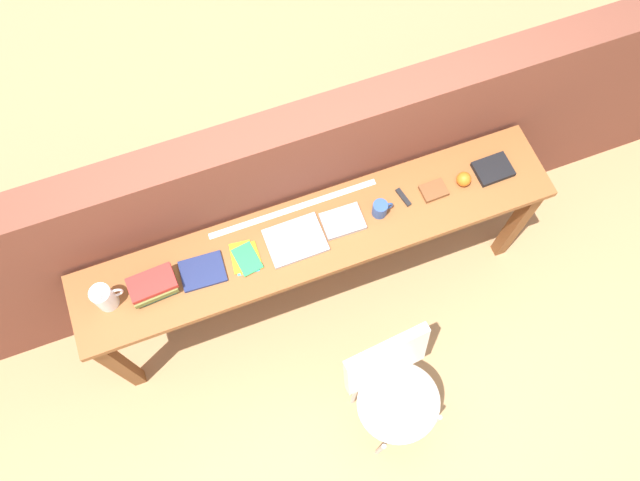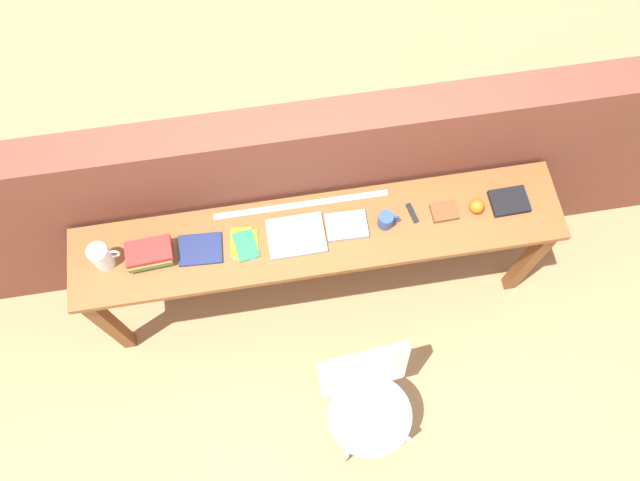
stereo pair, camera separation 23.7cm
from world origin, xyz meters
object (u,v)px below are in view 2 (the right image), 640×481
Objects in this scene: multitool_folded at (412,213)px; leather_journal_brown at (444,212)px; book_open_centre at (296,236)px; book_stack_leftmost at (150,254)px; magazine_cycling at (200,249)px; pitcher_white at (102,256)px; pamphlet_pile_colourful at (244,244)px; chair_white_moulded at (367,400)px; mug at (386,220)px; book_repair_rightmost at (509,201)px; sports_ball_small at (477,206)px.

leather_journal_brown is (0.16, -0.02, 0.00)m from multitool_folded.
book_stack_leftmost is at bearing 179.30° from book_open_centre.
magazine_cycling is 1.95× the size of multitool_folded.
book_stack_leftmost is (0.22, -0.01, -0.03)m from pitcher_white.
multitool_folded is 0.85× the size of leather_journal_brown.
pamphlet_pile_colourful is (0.68, -0.01, -0.07)m from pitcher_white.
chair_white_moulded is at bearing -124.39° from leather_journal_brown.
book_open_centre is at bearing 179.36° from leather_journal_brown.
magazine_cycling is 1.95× the size of mug.
pamphlet_pile_colourful is 1.01× the size of book_repair_rightmost.
pitcher_white is at bearing 179.89° from sports_ball_small.
mug is 1.43× the size of sports_ball_small.
book_stack_leftmost is 2.10× the size of multitool_folded.
mug is (0.22, 0.80, 0.40)m from chair_white_moulded.
multitool_folded reaches higher than pamphlet_pile_colourful.
pitcher_white reaches higher than book_open_centre.
book_open_centre reaches higher than multitool_folded.
magazine_cycling is at bearing -0.94° from pitcher_white.
leather_journal_brown is at bearing 178.26° from sports_ball_small.
multitool_folded is at bearing 2.42° from pamphlet_pile_colourful.
leather_journal_brown is (1.70, 0.00, -0.07)m from pitcher_white.
leather_journal_brown is (0.31, 0.01, -0.03)m from mug.
pitcher_white is 0.79× the size of book_stack_leftmost.
magazine_cycling is at bearing 179.41° from book_repair_rightmost.
pitcher_white is at bearing 178.80° from book_open_centre.
pamphlet_pile_colourful is 1.02m from leather_journal_brown.
magazine_cycling is 1.13× the size of book_repair_rightmost.
mug is 0.15m from multitool_folded.
mug reaches higher than leather_journal_brown.
leather_journal_brown is at bearing 3.69° from magazine_cycling.
mug reaches higher than magazine_cycling.
pitcher_white is 2.39× the size of sports_ball_small.
mug is (1.18, -0.00, -0.00)m from book_stack_leftmost.
pamphlet_pile_colourful is 1.19m from sports_ball_small.
leather_journal_brown is at bearing 0.40° from book_stack_leftmost.
book_stack_leftmost is 1.22× the size of book_repair_rightmost.
book_stack_leftmost is at bearing 179.83° from mug.
magazine_cycling is (0.46, -0.01, -0.07)m from pitcher_white.
multitool_folded is at bearing 0.82° from pitcher_white.
mug reaches higher than sports_ball_small.
pitcher_white is 0.47m from magazine_cycling.
mug is at bearing 74.76° from chair_white_moulded.
book_repair_rightmost is at bearing 0.33° from book_open_centre.
multitool_folded is 0.16m from leather_journal_brown.
book_open_centre is (0.26, 0.00, 0.00)m from pamphlet_pile_colourful.
multitool_folded is at bearing 4.85° from magazine_cycling.
magazine_cycling is at bearing 178.87° from leather_journal_brown.
mug is at bearing 0.17° from pamphlet_pile_colourful.
pitcher_white is 0.95m from book_open_centre.
chair_white_moulded is 1.31m from book_stack_leftmost.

